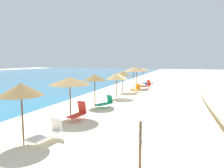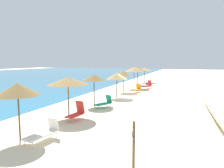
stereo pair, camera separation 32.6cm
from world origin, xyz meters
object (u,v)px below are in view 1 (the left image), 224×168
Objects in this scene: beach_umbrella_0 at (21,89)px; beach_umbrella_7 at (143,69)px; lounge_chair_2 at (136,89)px; beach_umbrella_5 at (133,69)px; lounge_chair_4 at (105,103)px; beach_umbrella_2 at (95,77)px; beach_umbrella_6 at (137,69)px; wooden_signpost at (140,140)px; beach_umbrella_1 at (70,81)px; cooler_box at (147,84)px; lounge_chair_3 at (48,132)px; lounge_chair_1 at (79,112)px; lounge_chair_0 at (146,85)px; beach_umbrella_3 at (117,76)px; beach_umbrella_4 at (123,73)px.

beach_umbrella_0 is 1.05× the size of beach_umbrella_7.
beach_umbrella_5 is at bearing -56.02° from lounge_chair_2.
lounge_chair_4 is (-19.89, -0.78, -1.91)m from beach_umbrella_7.
beach_umbrella_6 is (15.40, -0.03, 0.16)m from beach_umbrella_2.
beach_umbrella_7 is 28.44m from wooden_signpost.
cooler_box is at bearing -4.29° from beach_umbrella_1.
lounge_chair_3 is (-3.67, -1.05, -1.99)m from beach_umbrella_1.
cooler_box is (19.86, -1.49, -2.21)m from beach_umbrella_1.
lounge_chair_1 is (-15.45, -0.23, -2.14)m from beach_umbrella_5.
lounge_chair_2 reaches higher than lounge_chair_4.
wooden_signpost is at bearing -146.54° from beach_umbrella_2.
cooler_box is (20.07, -0.79, -0.27)m from lounge_chair_1.
beach_umbrella_6 is at bearing 177.31° from beach_umbrella_7.
lounge_chair_1 is at bearing 38.46° from wooden_signpost.
beach_umbrella_1 is 16.00m from lounge_chair_0.
wooden_signpost is (-0.51, -5.52, -1.40)m from beach_umbrella_0.
beach_umbrella_1 is 7.85m from beach_umbrella_3.
beach_umbrella_0 is at bearing 115.84° from lounge_chair_0.
beach_umbrella_2 is 1.89× the size of lounge_chair_1.
beach_umbrella_3 is (11.85, -0.60, -0.19)m from beach_umbrella_0.
beach_umbrella_5 is (15.23, -0.47, 0.20)m from beach_umbrella_1.
beach_umbrella_2 is 7.60m from beach_umbrella_4.
lounge_chair_2 is 1.02× the size of lounge_chair_3.
beach_umbrella_1 reaches higher than beach_umbrella_2.
lounge_chair_1 is at bearing -10.92° from beach_umbrella_0.
lounge_chair_1 is 0.81× the size of lounge_chair_3.
beach_umbrella_4 reaches higher than wooden_signpost.
beach_umbrella_1 is at bearing 179.36° from beach_umbrella_7.
lounge_chair_0 is at bearing -148.23° from beach_umbrella_6.
beach_umbrella_4 reaches higher than lounge_chair_1.
beach_umbrella_4 is 1.01× the size of beach_umbrella_7.
beach_umbrella_6 is (19.13, -0.06, 0.10)m from beach_umbrella_1.
beach_umbrella_0 is 0.95× the size of beach_umbrella_6.
lounge_chair_2 is at bearing -72.27° from beach_umbrella_4.
beach_umbrella_7 is 1.48× the size of lounge_chair_2.
lounge_chair_3 is (-19.41, 1.11, -0.06)m from lounge_chair_0.
beach_umbrella_6 is 15.81m from lounge_chair_4.
beach_umbrella_5 reaches higher than beach_umbrella_0.
beach_umbrella_7 is 1.54× the size of wooden_signpost.
beach_umbrella_3 is at bearing -179.22° from beach_umbrella_5.
beach_umbrella_3 is 1.58× the size of lounge_chair_4.
beach_umbrella_1 is 1.04× the size of beach_umbrella_7.
beach_umbrella_4 reaches higher than beach_umbrella_3.
beach_umbrella_3 is at bearing -177.41° from beach_umbrella_6.
cooler_box is at bearing -12.44° from beach_umbrella_5.
beach_umbrella_2 is 0.93× the size of beach_umbrella_6.
beach_umbrella_1 is 1.54× the size of lounge_chair_2.
beach_umbrella_6 is at bearing -0.22° from beach_umbrella_0.
beach_umbrella_3 is at bearing 90.85° from lounge_chair_2.
beach_umbrella_6 is 6.70× the size of cooler_box.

